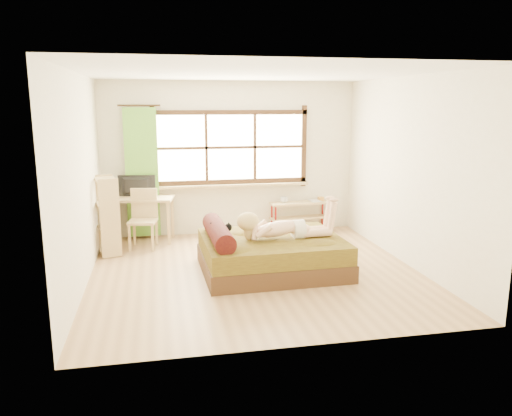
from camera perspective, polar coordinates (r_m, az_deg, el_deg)
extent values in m
plane|color=#9E754C|center=(7.05, -0.10, -7.27)|extent=(4.50, 4.50, 0.00)
plane|color=white|center=(6.68, -0.11, 15.20)|extent=(4.50, 4.50, 0.00)
plane|color=silver|center=(8.93, -2.90, 5.66)|extent=(4.50, 0.00, 4.50)
plane|color=silver|center=(4.58, 5.34, -0.30)|extent=(4.50, 0.00, 4.50)
plane|color=silver|center=(6.68, -19.43, 2.91)|extent=(0.00, 4.50, 4.50)
plane|color=silver|center=(7.49, 17.07, 3.97)|extent=(0.00, 4.50, 4.50)
cube|color=#FFEDBF|center=(8.91, -2.91, 6.94)|extent=(2.60, 0.01, 1.30)
cube|color=tan|center=(8.92, -2.80, 2.60)|extent=(2.80, 0.16, 0.04)
cube|color=#549629|center=(8.75, -12.89, 3.93)|extent=(0.55, 0.10, 2.20)
cube|color=#35250F|center=(7.05, 1.83, -6.24)|extent=(1.98, 1.60, 0.24)
cube|color=#3D2D0D|center=(6.98, 1.85, -4.36)|extent=(1.94, 1.57, 0.24)
cylinder|color=black|center=(6.77, -4.34, -2.81)|extent=(0.31, 1.32, 0.27)
cube|color=tan|center=(8.64, -13.50, 1.06)|extent=(1.30, 0.76, 0.04)
cube|color=tan|center=(8.64, -17.32, -1.70)|extent=(0.06, 0.06, 0.73)
cube|color=tan|center=(8.40, -9.96, -1.71)|extent=(0.06, 0.06, 0.73)
cube|color=tan|center=(9.06, -16.56, -1.04)|extent=(0.06, 0.06, 0.73)
cube|color=tan|center=(8.83, -9.54, -1.03)|extent=(0.06, 0.06, 0.73)
imported|color=black|center=(8.66, -13.56, 2.43)|extent=(0.63, 0.19, 0.36)
cube|color=tan|center=(8.26, -12.82, -1.49)|extent=(0.49, 0.49, 0.04)
cube|color=tan|center=(8.39, -12.65, 0.57)|extent=(0.43, 0.11, 0.49)
cube|color=tan|center=(8.18, -14.26, -3.38)|extent=(0.05, 0.05, 0.43)
cube|color=tan|center=(8.10, -11.73, -3.40)|extent=(0.05, 0.05, 0.43)
cube|color=tan|center=(8.52, -13.72, -2.74)|extent=(0.05, 0.05, 0.43)
cube|color=tan|center=(8.45, -11.29, -2.75)|extent=(0.05, 0.05, 0.43)
cube|color=tan|center=(9.15, 5.04, 0.58)|extent=(1.12, 0.37, 0.04)
cube|color=tan|center=(9.20, 5.01, -1.10)|extent=(1.12, 0.37, 0.03)
cylinder|color=maroon|center=(8.93, 2.26, -1.34)|extent=(0.03, 0.03, 0.55)
cylinder|color=maroon|center=(9.29, 8.14, -0.93)|extent=(0.03, 0.03, 0.55)
cylinder|color=maroon|center=(9.13, 1.82, -1.04)|extent=(0.03, 0.03, 0.55)
cylinder|color=maroon|center=(9.49, 7.60, -0.65)|extent=(0.03, 0.03, 0.55)
cube|color=gold|center=(9.29, 7.41, 1.04)|extent=(0.10, 0.10, 0.07)
imported|color=gray|center=(9.05, 3.22, 0.94)|extent=(0.14, 0.14, 0.10)
imported|color=gray|center=(9.20, 6.24, 0.79)|extent=(0.19, 0.25, 0.02)
cube|color=tan|center=(8.20, -16.39, -4.66)|extent=(0.41, 0.55, 0.03)
cube|color=tan|center=(8.10, -16.55, -2.10)|extent=(0.41, 0.55, 0.03)
cube|color=tan|center=(8.02, -16.70, 0.51)|extent=(0.41, 0.55, 0.03)
cube|color=tan|center=(7.96, -16.86, 3.16)|extent=(0.41, 0.55, 0.03)
cube|color=tan|center=(7.82, -16.34, -1.17)|extent=(0.30, 0.10, 1.21)
cube|color=tan|center=(8.30, -16.89, -0.47)|extent=(0.30, 0.10, 1.21)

